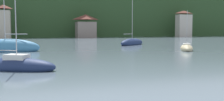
{
  "coord_description": "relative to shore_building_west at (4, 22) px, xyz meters",
  "views": [
    {
      "loc": [
        -6.09,
        29.11,
        2.59
      ],
      "look_at": [
        0.0,
        47.21,
        1.04
      ],
      "focal_mm": 40.25,
      "sensor_mm": 36.0,
      "label": 1
    }
  ],
  "objects": [
    {
      "name": "sailboat_far_7",
      "position": [
        24.2,
        -43.01,
        -4.7
      ],
      "size": [
        6.81,
        5.99,
        10.94
      ],
      "rotation": [
        0.0,
        0.0,
        0.68
      ],
      "color": "navy",
      "rests_on": "ground_plane"
    },
    {
      "name": "shore_building_central",
      "position": [
        63.98,
        -0.46,
        -0.13
      ],
      "size": [
        5.87,
        3.35,
        10.15
      ],
      "color": "beige",
      "rests_on": "ground_plane"
    },
    {
      "name": "shore_building_west",
      "position": [
        0.0,
        0.0,
        0.0
      ],
      "size": [
        3.81,
        4.32,
        10.43
      ],
      "color": "#BCB29E",
      "rests_on": "ground_plane"
    },
    {
      "name": "wooded_hillside",
      "position": [
        6.24,
        38.45,
        2.88
      ],
      "size": [
        352.0,
        57.66,
        35.11
      ],
      "color": "#2D4C28",
      "rests_on": "ground_plane"
    },
    {
      "name": "sailboat_mid_6",
      "position": [
        6.0,
        -66.54,
        -4.78
      ],
      "size": [
        5.44,
        4.04,
        6.75
      ],
      "rotation": [
        0.0,
        0.0,
        5.76
      ],
      "color": "navy",
      "rests_on": "ground_plane"
    },
    {
      "name": "shore_building_westcentral",
      "position": [
        25.59,
        0.49,
        -1.2
      ],
      "size": [
        6.71,
        5.34,
        7.97
      ],
      "color": "gray",
      "rests_on": "ground_plane"
    },
    {
      "name": "sailboat_far_0",
      "position": [
        26.24,
        -56.15,
        -4.81
      ],
      "size": [
        3.9,
        5.1,
        5.46
      ],
      "rotation": [
        0.0,
        0.0,
        1.03
      ],
      "color": "#CCBC8E",
      "rests_on": "ground_plane"
    },
    {
      "name": "sailboat_far_2",
      "position": [
        4.13,
        -51.01,
        -4.58
      ],
      "size": [
        8.43,
        3.96,
        10.47
      ],
      "rotation": [
        0.0,
        0.0,
        2.92
      ],
      "color": "teal",
      "rests_on": "ground_plane"
    }
  ]
}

